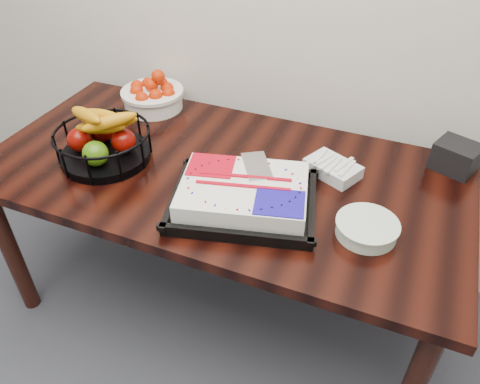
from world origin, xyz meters
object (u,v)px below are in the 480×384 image
at_px(tangerine_bowl, 152,92).
at_px(plate_stack, 367,228).
at_px(napkin_box, 456,157).
at_px(table, 221,187).
at_px(fruit_basket, 103,142).
at_px(cake_tray, 244,195).

height_order(tangerine_bowl, plate_stack, tangerine_bowl).
bearing_deg(napkin_box, table, -157.19).
bearing_deg(fruit_basket, tangerine_bowl, 96.11).
bearing_deg(cake_tray, table, 134.22).
height_order(cake_tray, tangerine_bowl, tangerine_bowl).
relative_size(table, tangerine_bowl, 6.48).
bearing_deg(tangerine_bowl, plate_stack, -24.24).
height_order(tangerine_bowl, fruit_basket, fruit_basket).
bearing_deg(napkin_box, plate_stack, -115.61).
xyz_separation_m(cake_tray, napkin_box, (0.64, 0.50, 0.01)).
distance_m(table, plate_stack, 0.60).
xyz_separation_m(table, fruit_basket, (-0.43, -0.11, 0.17)).
bearing_deg(plate_stack, table, 165.42).
bearing_deg(plate_stack, tangerine_bowl, 155.76).
xyz_separation_m(cake_tray, fruit_basket, (-0.59, 0.06, 0.03)).
bearing_deg(table, fruit_basket, -166.08).
relative_size(cake_tray, napkin_box, 3.73).
relative_size(cake_tray, plate_stack, 2.79).
relative_size(tangerine_bowl, fruit_basket, 0.77).
relative_size(table, napkin_box, 12.16).
height_order(cake_tray, napkin_box, napkin_box).
xyz_separation_m(fruit_basket, plate_stack, (1.00, -0.04, -0.05)).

